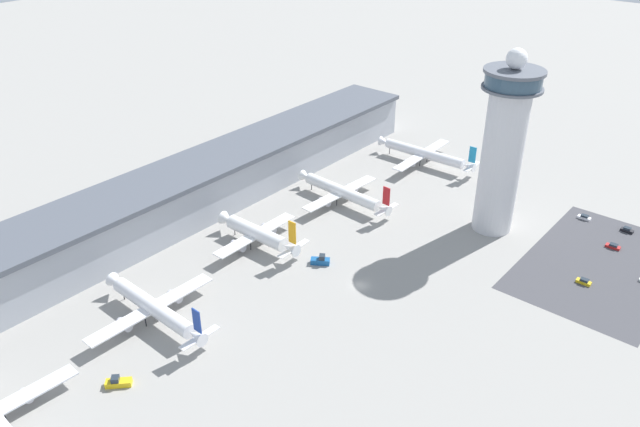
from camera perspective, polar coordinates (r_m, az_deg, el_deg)
ground_plane at (r=181.55m, az=3.67°, el=-6.58°), size 1000.00×1000.00×0.00m
terminal_building at (r=219.07m, az=-11.11°, el=2.32°), size 210.70×25.00×17.77m
control_tower at (r=203.94m, az=16.42°, el=5.99°), size 18.32×18.32×60.07m
parking_lot_surface at (r=208.08m, az=24.21°, el=-4.31°), size 64.00×40.00×0.01m
airplane_gate_bravo at (r=171.27m, az=-14.98°, el=-8.32°), size 38.16×39.53×13.22m
airplane_gate_charlie at (r=197.82m, az=-5.76°, el=-1.85°), size 32.74×32.46×14.24m
airplane_gate_delta at (r=222.38m, az=2.07°, el=1.95°), size 35.38×41.45×12.93m
airplane_gate_echo at (r=255.72m, az=9.53°, el=5.40°), size 37.87×43.37×13.00m
service_truck_catering at (r=189.91m, az=0.05°, el=-4.33°), size 5.22×6.14×3.12m
service_truck_fuel at (r=157.37m, az=-17.98°, el=-14.47°), size 5.83×5.74×2.59m
car_yellow_taxi at (r=232.20m, az=23.01°, el=-0.33°), size 1.91×4.37×1.50m
car_green_van at (r=197.16m, az=22.98°, el=-5.76°), size 1.91×4.18×1.56m
car_maroon_suv at (r=218.52m, az=25.22°, el=-2.73°), size 2.04×4.48×1.45m
car_red_hatchback at (r=230.04m, az=26.26°, el=-1.36°), size 1.88×4.02×1.58m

